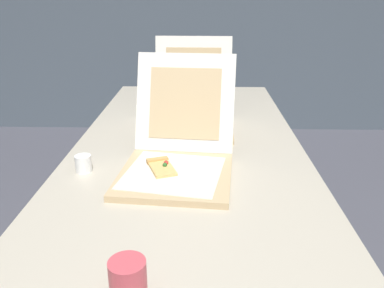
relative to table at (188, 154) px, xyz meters
The scene contains 6 objects.
table is the anchor object (origin of this frame).
pizza_box_front 0.29m from the table, 96.22° to the right, with size 0.42×0.54×0.38m.
pizza_box_middle 0.26m from the table, 88.04° to the left, with size 0.39×0.47×0.39m.
cup_white_near_left 0.46m from the table, 142.36° to the right, with size 0.06×0.06×0.06m, color white.
cup_white_far 0.45m from the table, 123.46° to the left, with size 0.06×0.06×0.06m, color white.
cup_printed_front 0.91m from the table, 95.81° to the right, with size 0.08×0.08×0.10m, color #D14C56.
Camera 1 is at (0.05, -0.98, 1.36)m, focal length 37.19 mm.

